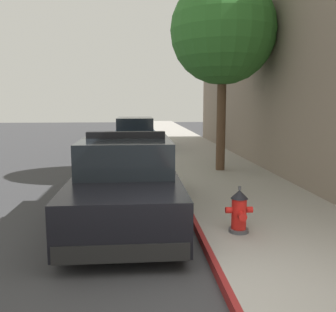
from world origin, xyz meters
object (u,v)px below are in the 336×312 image
parked_car_silver_ahead (135,135)px  fire_hydrant (239,211)px  street_tree (223,32)px  police_cruiser (127,181)px

parked_car_silver_ahead → fire_hydrant: 11.71m
parked_car_silver_ahead → fire_hydrant: bearing=-81.5°
fire_hydrant → street_tree: size_ratio=0.13×
parked_car_silver_ahead → fire_hydrant: size_ratio=6.37×
police_cruiser → parked_car_silver_ahead: (0.10, 10.26, -0.00)m
police_cruiser → parked_car_silver_ahead: bearing=89.5°
parked_car_silver_ahead → street_tree: 7.50m
police_cruiser → fire_hydrant: size_ratio=6.37×
police_cruiser → street_tree: 6.24m
fire_hydrant → police_cruiser: bearing=144.5°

